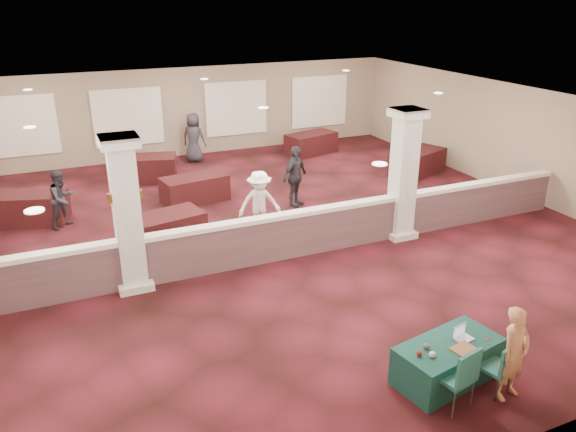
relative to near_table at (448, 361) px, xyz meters
name	(u,v)px	position (x,y,z in m)	size (l,w,h in m)	color
ground	(265,233)	(-0.50, 6.50, -0.33)	(16.00, 16.00, 0.00)	#4D131D
wall_back	(184,112)	(-0.50, 14.50, 1.27)	(16.00, 0.04, 3.20)	gray
wall_front	(505,353)	(-0.50, -1.50, 1.27)	(16.00, 0.04, 3.20)	gray
wall_right	(515,140)	(7.50, 6.50, 1.27)	(0.04, 16.00, 3.20)	gray
ceiling	(263,107)	(-0.50, 6.50, 2.87)	(16.00, 16.00, 0.02)	white
partition_wall	(289,234)	(-0.50, 5.00, 0.24)	(15.60, 0.28, 1.10)	#4F3639
column_left	(127,214)	(-4.00, 5.00, 1.31)	(0.72, 0.72, 3.20)	beige
column_right	(403,173)	(2.50, 5.00, 1.31)	(0.72, 0.72, 3.20)	beige
sconce_left	(110,198)	(-4.28, 5.00, 1.67)	(0.12, 0.12, 0.18)	brown
sconce_right	(139,194)	(-3.72, 5.00, 1.67)	(0.12, 0.12, 0.18)	brown
near_table	(448,361)	(0.00, 0.00, 0.00)	(1.70, 0.85, 0.65)	#0E3326
conf_chair_main	(500,364)	(0.48, -0.58, 0.20)	(0.55, 0.55, 0.89)	#226263
conf_chair_side	(459,373)	(-0.30, -0.59, 0.28)	(0.61, 0.62, 1.03)	#226263
woman	(514,354)	(0.59, -0.70, 0.43)	(0.54, 0.36, 1.51)	#D07A5A
far_table_front_left	(163,230)	(-3.00, 6.80, 0.06)	(1.91, 0.96, 0.78)	black
far_table_front_center	(195,189)	(-1.51, 9.50, 0.05)	(1.86, 0.93, 0.75)	black
far_table_front_right	(417,162)	(6.00, 9.10, 0.07)	(1.97, 0.99, 0.80)	black
far_table_back_left	(27,208)	(-5.97, 9.70, 0.07)	(1.96, 0.98, 0.80)	black
far_table_back_center	(144,169)	(-2.50, 11.99, 0.08)	(2.01, 1.01, 0.82)	black
far_table_back_right	(311,143)	(3.86, 12.82, 0.06)	(1.90, 0.95, 0.77)	black
attendee_a	(62,199)	(-5.09, 9.02, 0.44)	(0.73, 0.41, 1.52)	black
attendee_b	(259,203)	(-0.64, 6.50, 0.50)	(1.06, 0.48, 1.65)	white
attendee_c	(295,176)	(1.00, 8.00, 0.54)	(1.02, 0.49, 1.74)	black
attendee_d	(194,138)	(-0.44, 13.50, 0.55)	(0.86, 0.47, 1.75)	black
laptop_base	(464,339)	(0.27, 0.00, 0.33)	(0.29, 0.21, 0.02)	#B8B9BD
laptop_screen	(459,330)	(0.25, 0.10, 0.44)	(0.29, 0.01, 0.20)	#B8B9BD
screen_glow	(459,331)	(0.25, 0.10, 0.43)	(0.27, 0.00, 0.17)	silver
knitting	(463,349)	(0.08, -0.21, 0.34)	(0.36, 0.27, 0.03)	#A8551A
yarn_cream	(432,354)	(-0.47, -0.17, 0.38)	(0.10, 0.10, 0.10)	beige
yarn_red	(419,353)	(-0.62, -0.07, 0.37)	(0.09, 0.09, 0.09)	maroon
yarn_grey	(427,346)	(-0.41, 0.03, 0.37)	(0.09, 0.09, 0.09)	#4B4B50
scissors	(488,339)	(0.62, -0.14, 0.33)	(0.11, 0.03, 0.01)	#AC121A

